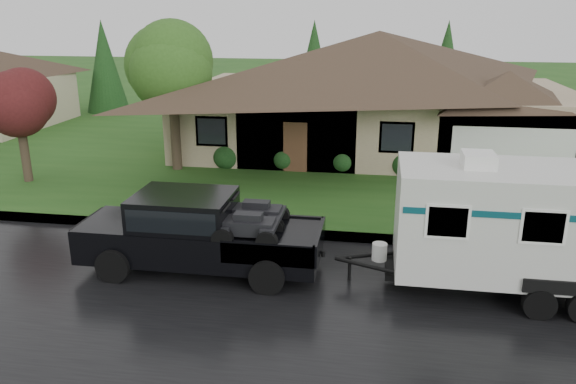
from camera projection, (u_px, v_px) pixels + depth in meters
name	position (u px, v px, depth m)	size (l,w,h in m)	color
ground	(291.00, 268.00, 15.14)	(140.00, 140.00, 0.00)	#214D18
road	(278.00, 304.00, 13.26)	(140.00, 8.00, 0.01)	black
curb	(303.00, 234.00, 17.23)	(140.00, 0.50, 0.15)	gray
lawn	(336.00, 143.00, 29.21)	(140.00, 26.00, 0.15)	#214D18
house_main	(384.00, 78.00, 26.70)	(19.44, 10.80, 6.90)	#9E896B
tree_left_green	(171.00, 69.00, 22.85)	(3.68, 3.68, 6.09)	#382B1E
tree_red	(18.00, 105.00, 21.49)	(2.65, 2.65, 4.38)	#382B1E
shrub_row	(373.00, 161.00, 23.38)	(13.60, 1.00, 1.00)	#143814
pickup_truck	(196.00, 230.00, 14.73)	(6.29, 2.39, 2.10)	black
travel_trailer	(555.00, 223.00, 13.17)	(7.75, 2.72, 3.48)	silver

